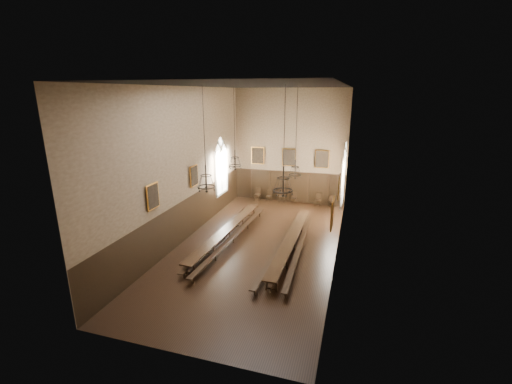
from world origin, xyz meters
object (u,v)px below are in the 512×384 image
at_px(bench_left_inner, 234,238).
at_px(chair_7, 331,203).
at_px(chair_2, 269,198).
at_px(chair_6, 318,202).
at_px(bench_right_outer, 299,248).
at_px(chandelier_back_right, 295,168).
at_px(chandelier_front_right, 283,184).
at_px(chandelier_front_left, 206,181).
at_px(chair_1, 257,197).
at_px(chair_3, 282,198).
at_px(bench_left_outer, 218,236).
at_px(chair_4, 294,200).
at_px(bench_right_inner, 281,245).
at_px(table_right, 291,244).
at_px(table_left, 227,235).
at_px(chandelier_back_left, 235,160).

xyz_separation_m(bench_left_inner, chair_7, (5.02, 8.59, -0.03)).
bearing_deg(chair_2, chair_6, 6.60).
xyz_separation_m(bench_right_outer, chandelier_back_right, (-0.80, 2.32, 4.04)).
bearing_deg(chandelier_front_right, chandelier_front_left, 178.69).
distance_m(chair_1, chair_3, 2.08).
bearing_deg(bench_left_inner, bench_left_outer, 174.12).
bearing_deg(chair_3, chair_2, -179.55).
relative_size(bench_left_outer, chair_4, 11.18).
distance_m(bench_right_inner, bench_right_outer, 1.06).
bearing_deg(chair_7, table_right, -116.93).
height_order(bench_left_inner, bench_right_outer, bench_left_inner).
relative_size(bench_right_outer, chair_2, 10.82).
height_order(table_left, chair_6, chair_6).
distance_m(chair_4, chandelier_front_right, 11.97).
xyz_separation_m(chair_1, chair_7, (6.05, 0.10, -0.05)).
xyz_separation_m(bench_left_inner, chair_6, (3.98, 8.47, 0.01)).
bearing_deg(chair_4, chair_6, -3.27).
relative_size(bench_right_outer, chandelier_front_right, 2.00).
bearing_deg(chandelier_front_right, bench_left_inner, 144.39).
relative_size(chair_1, chair_2, 1.15).
xyz_separation_m(chair_6, chandelier_back_left, (-4.68, -6.10, 4.23)).
height_order(chair_2, chandelier_front_left, chandelier_front_left).
height_order(chair_1, chair_7, chair_1).
distance_m(chandelier_front_left, chandelier_front_right, 3.97).
bearing_deg(bench_left_inner, chair_6, 64.81).
height_order(bench_left_inner, chair_2, chair_2).
height_order(chandelier_front_left, chandelier_front_right, same).
bearing_deg(chandelier_front_left, chandelier_back_left, 92.42).
bearing_deg(chair_4, chandelier_front_left, -102.22).
height_order(bench_right_outer, chandelier_back_left, chandelier_back_left).
relative_size(chair_1, chandelier_front_left, 0.21).
relative_size(bench_right_outer, chair_3, 9.42).
relative_size(chair_6, chair_7, 1.16).
relative_size(table_left, bench_left_outer, 0.97).
bearing_deg(bench_right_inner, chandelier_front_left, -146.16).
height_order(chair_3, chair_4, chair_3).
relative_size(bench_right_outer, chandelier_front_left, 1.94).
distance_m(bench_left_inner, chair_7, 9.95).
bearing_deg(chair_4, table_left, -106.34).
distance_m(chair_4, chandelier_back_left, 8.03).
height_order(chandelier_back_left, chandelier_front_left, same).
xyz_separation_m(bench_right_inner, chandelier_back_right, (0.26, 2.28, 4.02)).
bearing_deg(chair_2, chair_3, 9.67).
bearing_deg(bench_left_outer, chair_4, 70.21).
xyz_separation_m(chandelier_back_right, chandelier_front_left, (-3.68, -4.58, 0.09)).
height_order(table_left, bench_left_inner, table_left).
bearing_deg(chair_6, bench_left_outer, -113.15).
relative_size(chair_3, chandelier_back_left, 0.21).
bearing_deg(chair_4, chair_1, -177.21).
xyz_separation_m(chair_2, chandelier_front_right, (3.52, -11.04, 4.27)).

